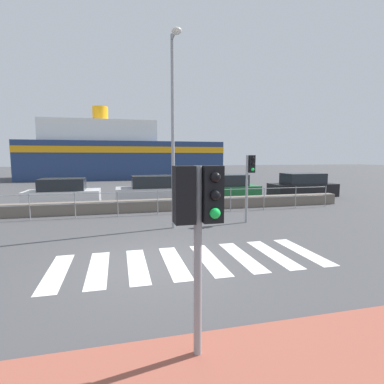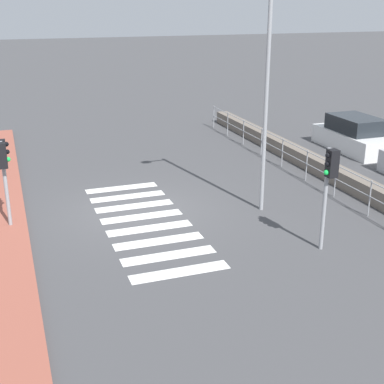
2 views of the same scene
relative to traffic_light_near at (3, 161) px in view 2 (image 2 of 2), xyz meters
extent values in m
plane|color=#424244|center=(-0.10, 3.64, -1.96)|extent=(160.00, 160.00, 0.00)
cube|color=silver|center=(-2.33, 3.64, -1.96)|extent=(0.45, 2.40, 0.01)
cube|color=silver|center=(-1.43, 3.64, -1.96)|extent=(0.45, 2.40, 0.01)
cube|color=silver|center=(-0.53, 3.64, -1.96)|extent=(0.45, 2.40, 0.01)
cube|color=silver|center=(0.37, 3.64, -1.96)|extent=(0.45, 2.40, 0.01)
cube|color=silver|center=(1.27, 3.64, -1.96)|extent=(0.45, 2.40, 0.01)
cube|color=silver|center=(2.17, 3.64, -1.96)|extent=(0.45, 2.40, 0.01)
cube|color=silver|center=(3.07, 3.64, -1.96)|extent=(0.45, 2.40, 0.01)
cube|color=silver|center=(3.97, 3.64, -1.96)|extent=(0.45, 2.40, 0.01)
cube|color=#6B6056|center=(-0.10, 10.81, -1.68)|extent=(21.46, 0.55, 0.56)
cylinder|color=gray|center=(-0.10, 9.93, -0.91)|extent=(19.31, 0.03, 0.03)
cylinder|color=gray|center=(-0.10, 9.93, -1.35)|extent=(19.31, 0.03, 0.03)
cylinder|color=gray|center=(-9.76, 9.93, -1.41)|extent=(0.04, 0.04, 1.10)
cylinder|color=gray|center=(-8.00, 9.93, -1.41)|extent=(0.04, 0.04, 1.10)
cylinder|color=gray|center=(-6.25, 9.93, -1.41)|extent=(0.04, 0.04, 1.10)
cylinder|color=gray|center=(-4.49, 9.93, -1.41)|extent=(0.04, 0.04, 1.10)
cylinder|color=gray|center=(-2.74, 9.93, -1.41)|extent=(0.04, 0.04, 1.10)
cylinder|color=gray|center=(-0.98, 9.93, -1.41)|extent=(0.04, 0.04, 1.10)
cylinder|color=gray|center=(0.78, 9.93, -1.41)|extent=(0.04, 0.04, 1.10)
cylinder|color=gray|center=(2.53, 9.93, -1.41)|extent=(0.04, 0.04, 1.10)
cylinder|color=gray|center=(0.00, 0.00, -0.71)|extent=(0.10, 0.10, 2.49)
cube|color=black|center=(-0.17, 0.00, 0.19)|extent=(0.24, 0.24, 0.68)
sphere|color=black|center=(-0.17, 0.14, 0.41)|extent=(0.13, 0.13, 0.13)
sphere|color=black|center=(-0.17, 0.14, 0.19)|extent=(0.13, 0.13, 0.13)
sphere|color=#19D84C|center=(-0.17, 0.14, -0.02)|extent=(0.13, 0.13, 0.13)
cube|color=black|center=(0.17, 0.00, 0.19)|extent=(0.24, 0.24, 0.68)
cylinder|color=gray|center=(3.97, 7.42, -0.63)|extent=(0.10, 0.10, 2.66)
cube|color=black|center=(4.14, 7.42, 0.36)|extent=(0.24, 0.24, 0.68)
sphere|color=black|center=(4.14, 7.28, 0.57)|extent=(0.13, 0.13, 0.13)
sphere|color=black|center=(4.14, 7.28, 0.36)|extent=(0.13, 0.13, 0.13)
sphere|color=#19D84C|center=(4.14, 7.28, 0.15)|extent=(0.13, 0.13, 0.13)
cylinder|color=gray|center=(1.01, 7.21, 1.42)|extent=(0.12, 0.12, 6.76)
cube|color=silver|center=(-3.87, 13.96, -1.57)|extent=(3.86, 1.73, 0.79)
cube|color=#1E2328|center=(-3.87, 13.96, -0.85)|extent=(2.32, 1.52, 0.64)
camera|label=1|loc=(-0.91, -3.41, 0.64)|focal=28.00mm
camera|label=2|loc=(14.53, 0.20, 4.02)|focal=50.00mm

